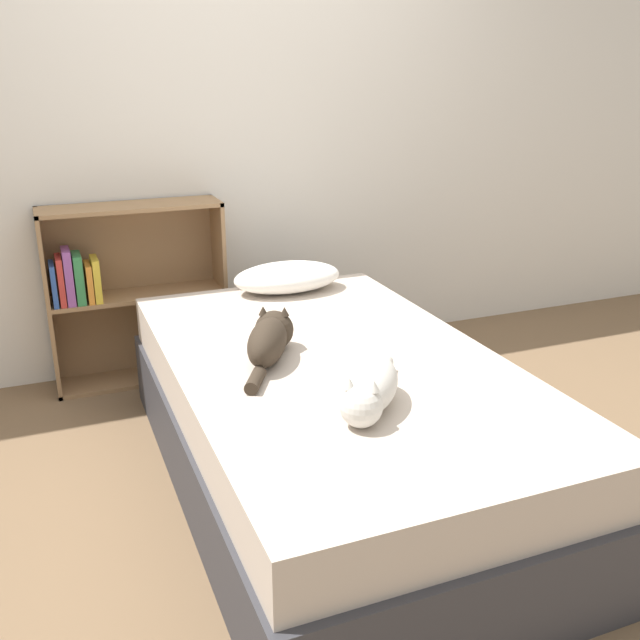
% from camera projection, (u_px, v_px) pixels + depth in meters
% --- Properties ---
extents(ground_plane, '(8.00, 8.00, 0.00)m').
position_uv_depth(ground_plane, '(335.00, 480.00, 2.82)').
color(ground_plane, brown).
extents(wall_back, '(8.00, 0.06, 2.50)m').
position_uv_depth(wall_back, '(226.00, 127.00, 3.66)').
color(wall_back, silver).
rests_on(wall_back, ground_plane).
extents(bed, '(1.20, 2.08, 0.52)m').
position_uv_depth(bed, '(335.00, 422.00, 2.73)').
color(bed, '#333338').
rests_on(bed, ground_plane).
extents(pillow, '(0.52, 0.30, 0.14)m').
position_uv_depth(pillow, '(287.00, 277.00, 3.41)').
color(pillow, white).
rests_on(pillow, bed).
extents(cat_light, '(0.37, 0.44, 0.16)m').
position_uv_depth(cat_light, '(369.00, 388.00, 2.23)').
color(cat_light, beige).
rests_on(cat_light, bed).
extents(cat_dark, '(0.30, 0.46, 0.17)m').
position_uv_depth(cat_dark, '(269.00, 339.00, 2.62)').
color(cat_dark, '#33281E').
rests_on(cat_dark, bed).
extents(bookshelf, '(0.87, 0.26, 0.91)m').
position_uv_depth(bookshelf, '(127.00, 290.00, 3.60)').
color(bookshelf, '#8E6B47').
rests_on(bookshelf, ground_plane).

